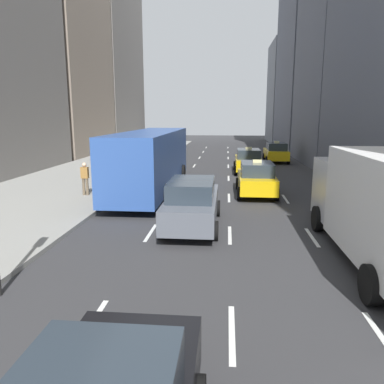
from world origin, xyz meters
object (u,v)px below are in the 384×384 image
(taxi_lead, at_px, (256,178))
(pedestrian_far_walking, at_px, (85,177))
(sedan_black_near, at_px, (192,203))
(taxi_second, at_px, (248,161))
(city_bus, at_px, (152,159))
(taxi_third, at_px, (276,152))

(taxi_lead, distance_m, pedestrian_far_walking, 8.73)
(sedan_black_near, xyz_separation_m, pedestrian_far_walking, (-5.79, 4.46, 0.15))
(taxi_second, relative_size, pedestrian_far_walking, 2.67)
(city_bus, height_order, pedestrian_far_walking, city_bus)
(taxi_third, height_order, city_bus, city_bus)
(taxi_third, distance_m, pedestrian_far_walking, 19.52)
(sedan_black_near, bearing_deg, taxi_second, 78.49)
(taxi_second, distance_m, city_bus, 9.19)
(taxi_third, bearing_deg, taxi_lead, -101.06)
(taxi_lead, bearing_deg, taxi_second, 90.00)
(taxi_lead, relative_size, taxi_second, 1.00)
(taxi_third, relative_size, sedan_black_near, 0.89)
(sedan_black_near, bearing_deg, taxi_third, 74.59)
(taxi_third, bearing_deg, pedestrian_far_walking, -125.70)
(taxi_lead, bearing_deg, pedestrian_far_walking, -169.89)
(sedan_black_near, height_order, city_bus, city_bus)
(taxi_third, distance_m, city_bus, 16.17)
(taxi_lead, height_order, taxi_third, same)
(sedan_black_near, bearing_deg, taxi_lead, 64.97)
(city_bus, bearing_deg, taxi_second, 52.12)
(taxi_lead, relative_size, pedestrian_far_walking, 2.67)
(taxi_third, bearing_deg, taxi_second, -113.11)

